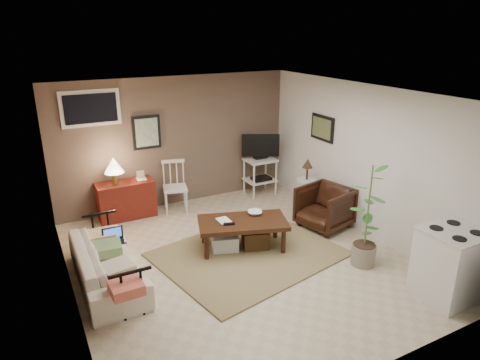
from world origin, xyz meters
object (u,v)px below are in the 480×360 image
sofa (106,258)px  side_table (307,179)px  tv_stand (260,163)px  red_console (125,196)px  coffee_table (242,232)px  stove (450,264)px  potted_plant (368,213)px  armchair (325,206)px  spindle_chair (175,188)px

sofa → side_table: bearing=-79.2°
side_table → tv_stand: bearing=106.0°
red_console → side_table: bearing=-22.5°
coffee_table → stove: stove is taller
tv_stand → potted_plant: bearing=-91.7°
red_console → potted_plant: size_ratio=0.75×
stove → armchair: bearing=92.6°
tv_stand → stove: size_ratio=1.34×
side_table → spindle_chair: bearing=152.2°
tv_stand → coffee_table: bearing=-127.1°
sofa → coffee_table: bearing=-91.1°
potted_plant → tv_stand: bearing=88.3°
tv_stand → potted_plant: potted_plant is taller
tv_stand → spindle_chair: bearing=179.9°
coffee_table → sofa: bearing=178.9°
spindle_chair → armchair: size_ratio=1.19×
coffee_table → sofa: 2.00m
armchair → stove: bearing=-10.3°
tv_stand → potted_plant: size_ratio=0.82×
potted_plant → side_table: bearing=78.1°
sofa → potted_plant: 3.57m
red_console → tv_stand: 2.70m
spindle_chair → potted_plant: bearing=-60.9°
potted_plant → stove: bearing=-70.9°
coffee_table → tv_stand: bearing=52.9°
coffee_table → red_console: red_console is taller
red_console → armchair: size_ratio=1.45×
potted_plant → stove: (0.37, -1.07, -0.34)m
sofa → potted_plant: size_ratio=1.23×
tv_stand → side_table: size_ratio=1.24×
red_console → stove: size_ratio=1.23×
side_table → potted_plant: 2.00m
sofa → potted_plant: potted_plant is taller
tv_stand → armchair: bearing=-84.6°
spindle_chair → armchair: bearing=-42.9°
tv_stand → side_table: 1.16m
side_table → potted_plant: potted_plant is taller
red_console → potted_plant: 4.14m
coffee_table → side_table: side_table is taller
potted_plant → spindle_chair: bearing=119.1°
red_console → stove: bearing=-55.3°
red_console → coffee_table: bearing=-57.5°
coffee_table → stove: bearing=-53.4°
potted_plant → red_console: bearing=129.0°
coffee_table → armchair: armchair is taller
armchair → stove: 2.31m
stove → tv_stand: bearing=93.8°
red_console → tv_stand: tv_stand is taller
coffee_table → spindle_chair: 1.92m
coffee_table → sofa: size_ratio=0.79×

